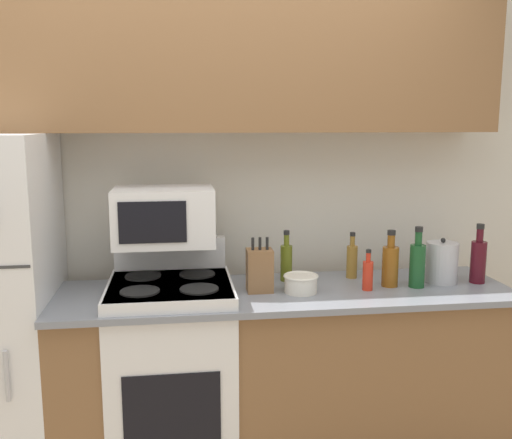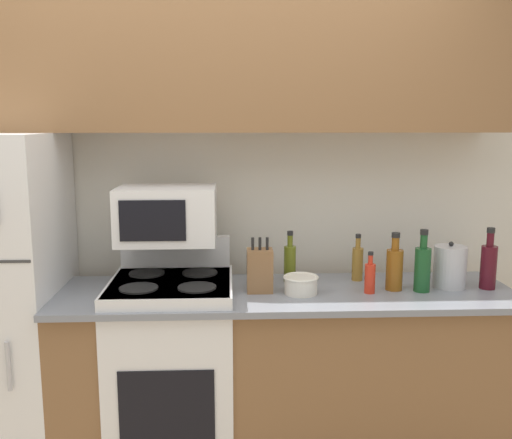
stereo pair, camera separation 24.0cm
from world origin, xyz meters
name	(u,v)px [view 2 (the right image)]	position (x,y,z in m)	size (l,w,h in m)	color
wall_back	(214,198)	(0.00, 0.73, 1.27)	(8.00, 0.05, 2.55)	silver
lower_cabinets	(286,375)	(0.36, 0.29, 0.44)	(2.19, 0.62, 0.89)	brown
upper_cabinets	(211,57)	(0.00, 0.54, 2.00)	(2.91, 0.33, 0.73)	brown
stove	(173,371)	(-0.20, 0.28, 0.49)	(0.58, 0.60, 1.10)	white
microwave	(167,215)	(-0.22, 0.39, 1.24)	(0.47, 0.35, 0.27)	white
knife_block	(260,270)	(0.23, 0.27, 0.99)	(0.12, 0.10, 0.26)	brown
bowl	(301,284)	(0.42, 0.22, 0.93)	(0.17, 0.17, 0.09)	silver
bottle_whiskey	(394,267)	(0.87, 0.27, 1.00)	(0.08, 0.08, 0.28)	brown
bottle_wine_green	(422,267)	(1.00, 0.24, 1.00)	(0.08, 0.08, 0.30)	#194C23
bottle_hot_sauce	(370,277)	(0.74, 0.22, 0.96)	(0.05, 0.05, 0.20)	red
bottle_vinegar	(357,262)	(0.73, 0.44, 0.98)	(0.06, 0.06, 0.24)	olive
bottle_olive_oil	(290,262)	(0.39, 0.43, 0.99)	(0.06, 0.06, 0.26)	#5B6619
bottle_wine_red	(489,265)	(1.33, 0.27, 1.00)	(0.08, 0.08, 0.30)	#470F19
kettle	(450,267)	(1.16, 0.30, 0.99)	(0.16, 0.16, 0.23)	#B7B7BC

